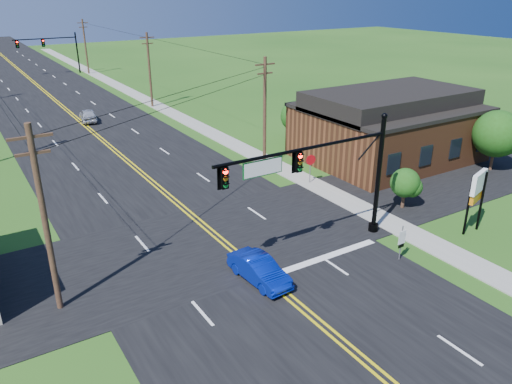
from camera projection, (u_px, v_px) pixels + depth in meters
ground at (355, 358)px, 20.48m from camera, size 260.00×260.00×0.00m
road_main at (69, 113)px, 59.63m from camera, size 16.00×220.00×0.04m
road_cross at (218, 240)px, 29.87m from camera, size 70.00×10.00×0.04m
sidewalk at (184, 119)px, 56.93m from camera, size 2.00×160.00×0.08m
signal_mast_main at (321, 173)px, 27.05m from camera, size 11.30×0.60×7.48m
signal_mast_far at (50, 47)px, 83.56m from camera, size 10.98×0.60×7.48m
brick_building at (388, 132)px, 43.47m from camera, size 14.20×11.20×4.70m
utility_pole_left_a at (44, 218)px, 21.85m from camera, size 1.80×0.28×9.00m
utility_pole_right_a at (265, 110)px, 40.70m from camera, size 1.80×0.28×9.00m
utility_pole_right_b at (149, 69)px, 61.06m from camera, size 1.80×0.28×9.00m
utility_pole_right_c at (85, 46)px, 84.56m from camera, size 1.80×0.28×9.00m
tree_right_front at (497, 134)px, 40.15m from camera, size 3.80×3.80×5.00m
tree_right_back at (296, 116)px, 47.68m from camera, size 3.00×3.00×4.10m
shrub_corner at (405, 183)px, 33.58m from camera, size 2.00×2.00×2.86m
blue_car at (259, 270)px, 25.55m from camera, size 1.71×4.08×1.31m
distant_car at (88, 116)px, 55.68m from camera, size 2.28×4.38×1.42m
route_sign at (402, 241)px, 27.30m from camera, size 0.53×0.08×2.11m
stop_sign at (311, 163)px, 37.90m from camera, size 0.82×0.18×2.33m
pylon_sign at (478, 189)px, 29.88m from camera, size 1.91×0.84×3.94m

